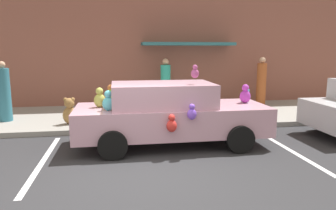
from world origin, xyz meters
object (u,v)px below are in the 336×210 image
Objects in this scene: teddy_bear_on_sidewalk at (70,112)px; pedestrian_by_lamp at (166,85)px; pedestrian_near_shopfront at (261,83)px; pedestrian_walking_past at (4,94)px; plush_covered_car at (169,113)px.

pedestrian_by_lamp reaches higher than teddy_bear_on_sidewalk.
pedestrian_near_shopfront reaches higher than pedestrian_walking_past.
teddy_bear_on_sidewalk is 0.43× the size of pedestrian_by_lamp.
pedestrian_by_lamp is (-3.81, 0.22, -0.03)m from pedestrian_near_shopfront.
pedestrian_by_lamp reaches higher than plush_covered_car.
plush_covered_car reaches higher than teddy_bear_on_sidewalk.
pedestrian_near_shopfront reaches higher than pedestrian_by_lamp.
pedestrian_near_shopfront is at bearing 9.24° from pedestrian_walking_past.
plush_covered_car is 5.81× the size of teddy_bear_on_sidewalk.
teddy_bear_on_sidewalk is at bearing -20.21° from pedestrian_walking_past.
pedestrian_walking_past is 5.53m from pedestrian_by_lamp.
pedestrian_near_shopfront is 1.02× the size of pedestrian_by_lamp.
pedestrian_by_lamp is at bearing 176.72° from pedestrian_near_shopfront.
pedestrian_near_shopfront reaches higher than plush_covered_car.
pedestrian_walking_past is (-2.02, 0.74, 0.48)m from teddy_bear_on_sidewalk.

